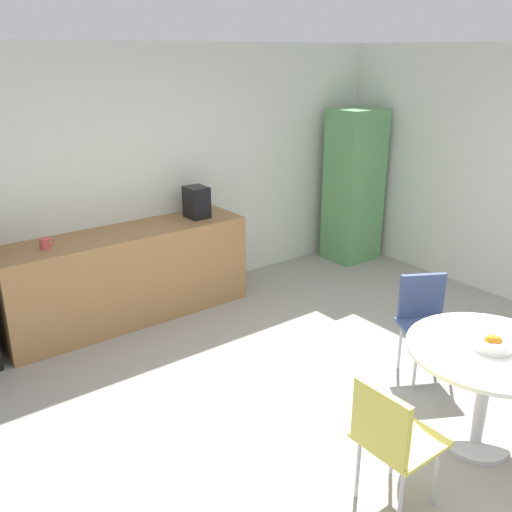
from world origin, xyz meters
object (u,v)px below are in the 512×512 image
fruit_bowl (492,343)px  mug_white (45,243)px  chair_navy (425,314)px  round_table (487,368)px  coffee_maker (197,202)px  chair_yellow (390,434)px  locker_cabinet (354,186)px

fruit_bowl → mug_white: size_ratio=1.84×
chair_navy → mug_white: mug_white is taller
round_table → coffee_maker: coffee_maker is taller
fruit_bowl → coffee_maker: (-0.20, 3.20, 0.28)m
coffee_maker → chair_navy: bearing=-74.3°
chair_yellow → coffee_maker: (0.73, 3.19, 0.54)m
chair_navy → fruit_bowl: (-0.47, -0.83, 0.26)m
fruit_bowl → locker_cabinet: bearing=57.1°
locker_cabinet → fruit_bowl: bearing=-122.9°
chair_navy → coffee_maker: (-0.67, 2.37, 0.54)m
round_table → fruit_bowl: size_ratio=4.40×
round_table → fruit_bowl: (-0.01, -0.01, 0.19)m
locker_cabinet → round_table: bearing=-122.9°
fruit_bowl → mug_white: 3.63m
chair_navy → chair_yellow: bearing=-149.7°
locker_cabinet → fruit_bowl: locker_cabinet is taller
round_table → mug_white: (-1.77, 3.16, 0.36)m
locker_cabinet → round_table: 3.70m
chair_navy → fruit_bowl: size_ratio=3.50×
mug_white → locker_cabinet: bearing=-1.0°
locker_cabinet → mug_white: bearing=179.0°
chair_navy → round_table: bearing=-119.3°
chair_yellow → fruit_bowl: (0.93, -0.01, 0.26)m
locker_cabinet → mug_white: 3.77m
round_table → chair_navy: bearing=60.7°
round_table → fruit_bowl: fruit_bowl is taller
chair_yellow → mug_white: mug_white is taller
locker_cabinet → chair_navy: (-1.54, -2.27, -0.41)m
round_table → chair_yellow: chair_yellow is taller
chair_navy → coffee_maker: size_ratio=2.59×
fruit_bowl → coffee_maker: size_ratio=0.74×
fruit_bowl → chair_navy: bearing=60.6°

